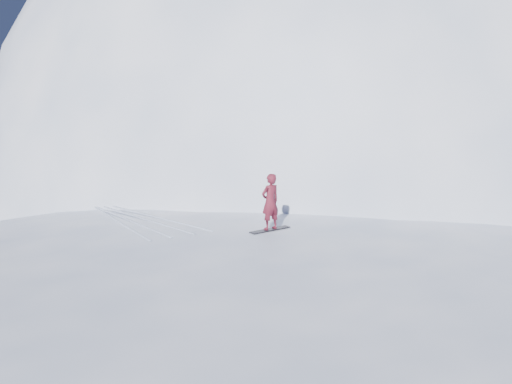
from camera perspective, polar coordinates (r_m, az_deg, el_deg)
ground at (r=12.95m, az=-0.24°, el=-18.45°), size 400.00×400.00×0.00m
near_ridge at (r=15.78m, az=-2.03°, el=-13.08°), size 36.00×28.00×4.80m
summit_peak at (r=45.67m, az=9.47°, el=1.88°), size 60.00×56.00×56.00m
peak_shoulder at (r=34.33m, az=-0.64°, el=-0.55°), size 28.00×24.00×18.00m
wind_bumps at (r=14.48m, az=-6.26°, el=-15.31°), size 16.00×14.40×1.00m
snowboard at (r=14.85m, az=1.78°, el=-4.72°), size 1.52×0.51×0.02m
snowboarder at (r=14.65m, az=1.80°, el=-1.23°), size 0.72×0.53×1.82m
board_tracks at (r=16.83m, az=-14.61°, el=-3.28°), size 2.85×5.96×0.04m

